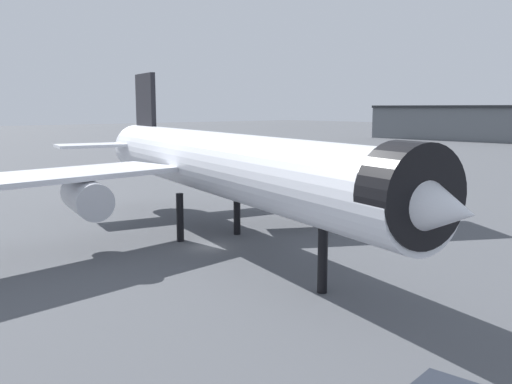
# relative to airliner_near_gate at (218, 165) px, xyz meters

# --- Properties ---
(ground) EXTENTS (900.00, 900.00, 0.00)m
(ground) POSITION_rel_airliner_near_gate_xyz_m (0.99, -2.29, -8.97)
(ground) COLOR #4C4F54
(airliner_near_gate) EXTENTS (70.19, 63.04, 20.36)m
(airliner_near_gate) POSITION_rel_airliner_near_gate_xyz_m (0.00, 0.00, 0.00)
(airliner_near_gate) COLOR silver
(airliner_near_gate) RESTS_ON ground
(traffic_cone_near_nose) EXTENTS (0.59, 0.59, 0.73)m
(traffic_cone_near_nose) POSITION_rel_airliner_near_gate_xyz_m (-12.18, 38.16, -8.61)
(traffic_cone_near_nose) COLOR #F2600C
(traffic_cone_near_nose) RESTS_ON ground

